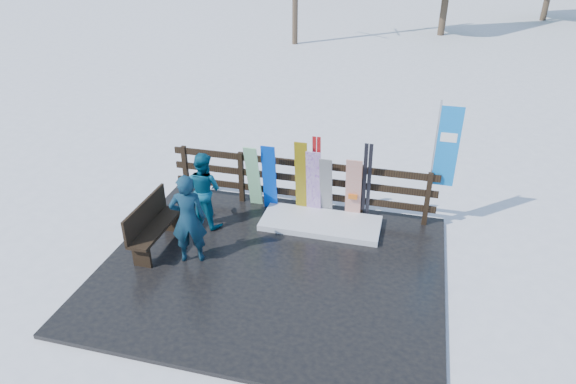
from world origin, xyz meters
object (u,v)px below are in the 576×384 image
(bench, at_px, (152,224))
(rental_flag, at_px, (444,152))
(snowboard_2, at_px, (301,178))
(snowboard_3, at_px, (313,183))
(snowboard_4, at_px, (326,187))
(person_back, at_px, (204,190))
(snowboard_1, at_px, (253,177))
(snowboard_5, at_px, (353,190))
(snowboard_0, at_px, (269,178))
(person_front, at_px, (188,219))

(bench, distance_m, rental_flag, 5.63)
(snowboard_2, height_order, snowboard_3, snowboard_2)
(snowboard_4, xyz_separation_m, person_back, (-2.29, -0.87, 0.09))
(snowboard_2, bearing_deg, snowboard_4, 0.00)
(bench, bearing_deg, snowboard_4, 33.31)
(snowboard_1, bearing_deg, bench, -125.48)
(snowboard_2, bearing_deg, snowboard_5, 0.00)
(bench, relative_size, snowboard_2, 0.89)
(snowboard_0, relative_size, snowboard_3, 1.00)
(bench, xyz_separation_m, person_front, (0.84, -0.18, 0.34))
(snowboard_3, bearing_deg, bench, -144.17)
(bench, relative_size, person_back, 0.96)
(bench, bearing_deg, snowboard_3, 35.83)
(snowboard_3, height_order, person_front, person_front)
(snowboard_5, bearing_deg, snowboard_1, -180.00)
(snowboard_3, relative_size, snowboard_5, 1.04)
(snowboard_1, height_order, person_back, person_back)
(person_front, bearing_deg, snowboard_4, -153.42)
(snowboard_2, bearing_deg, snowboard_1, 180.00)
(snowboard_0, distance_m, snowboard_5, 1.75)
(snowboard_3, height_order, rental_flag, rental_flag)
(snowboard_1, height_order, person_front, person_front)
(snowboard_4, distance_m, rental_flag, 2.38)
(rental_flag, bearing_deg, bench, -156.80)
(bench, relative_size, rental_flag, 0.58)
(person_back, bearing_deg, snowboard_1, -113.95)
(snowboard_4, height_order, rental_flag, rental_flag)
(snowboard_2, xyz_separation_m, snowboard_3, (0.25, 0.00, -0.09))
(snowboard_0, xyz_separation_m, person_front, (-0.87, -2.09, 0.11))
(bench, distance_m, snowboard_5, 3.95)
(snowboard_0, relative_size, snowboard_4, 1.06)
(person_back, bearing_deg, snowboard_2, -137.31)
(snowboard_4, bearing_deg, rental_flag, 7.06)
(snowboard_3, bearing_deg, snowboard_4, 0.00)
(snowboard_1, xyz_separation_m, snowboard_3, (1.28, 0.00, 0.01))
(snowboard_4, height_order, person_front, person_front)
(snowboard_2, bearing_deg, person_front, -126.60)
(snowboard_3, distance_m, person_back, 2.20)
(snowboard_0, bearing_deg, snowboard_4, 0.00)
(bench, distance_m, person_back, 1.24)
(snowboard_1, relative_size, snowboard_3, 0.99)
(bench, distance_m, snowboard_1, 2.35)
(bench, height_order, snowboard_0, snowboard_0)
(person_front, bearing_deg, person_back, -98.41)
(snowboard_2, relative_size, person_back, 1.08)
(snowboard_1, bearing_deg, snowboard_4, 0.00)
(person_front, relative_size, person_back, 1.10)
(bench, xyz_separation_m, snowboard_1, (1.36, 1.91, 0.22))
(snowboard_0, bearing_deg, snowboard_2, 0.00)
(bench, height_order, snowboard_5, snowboard_5)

